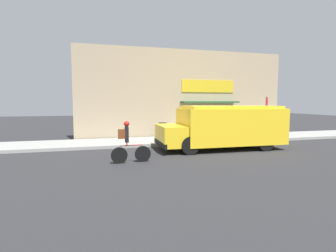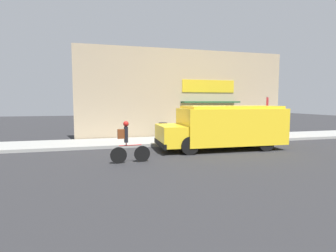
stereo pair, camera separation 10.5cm
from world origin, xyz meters
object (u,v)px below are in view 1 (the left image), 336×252
school_bus (224,126)px  trash_bin (163,130)px  cyclist (128,142)px  stop_sign_post (266,110)px

school_bus → trash_bin: size_ratio=6.63×
trash_bin → cyclist: bearing=-117.0°
cyclist → stop_sign_post: (9.06, 4.09, 1.05)m
school_bus → stop_sign_post: (4.02, 2.24, 0.70)m
stop_sign_post → trash_bin: stop_sign_post is taller
cyclist → stop_sign_post: stop_sign_post is taller
school_bus → stop_sign_post: 4.65m
cyclist → stop_sign_post: size_ratio=0.64×
cyclist → trash_bin: 6.03m
school_bus → cyclist: bearing=-158.2°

